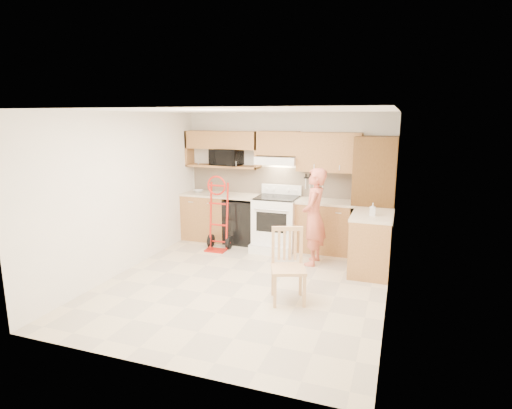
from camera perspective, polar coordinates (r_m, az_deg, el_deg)
The scene contains 28 objects.
floor at distance 6.28m, azimuth -1.55°, elevation -10.87°, with size 4.00×4.50×0.02m, color beige.
ceiling at distance 5.79m, azimuth -1.69°, elevation 12.80°, with size 4.00×4.50×0.02m, color white.
wall_back at distance 8.02m, azimuth 4.20°, elevation 3.50°, with size 4.00×0.02×2.50m, color white.
wall_front at distance 3.95m, azimuth -13.54°, elevation -5.68°, with size 4.00×0.02×2.50m, color white.
wall_left at distance 6.88m, azimuth -17.45°, elevation 1.56°, with size 0.02×4.50×2.50m, color white.
wall_right at distance 5.53m, azimuth 18.23°, elevation -0.92°, with size 0.02×4.50×2.50m, color white.
backsplash at distance 8.01m, azimuth 4.14°, elevation 3.12°, with size 3.92×0.03×0.55m, color beige.
lower_cab_left at distance 8.43m, azimuth -6.67°, elevation -1.68°, with size 0.90×0.60×0.90m, color #AE7642.
dishwasher at distance 8.14m, azimuth -1.91°, elevation -2.27°, with size 0.60×0.60×0.85m, color black.
lower_cab_right at distance 7.71m, azimuth 9.46°, elevation -3.05°, with size 1.14×0.60×0.90m, color #AE7642.
countertop_left at distance 8.21m, azimuth -4.86°, elevation 1.34°, with size 1.50×0.63×0.04m, color beige.
countertop_right at distance 7.61m, azimuth 9.58°, elevation 0.37°, with size 1.14×0.63×0.04m, color beige.
cab_return_right at distance 6.85m, azimuth 15.47°, elevation -5.25°, with size 0.60×1.00×0.90m, color #AE7642.
countertop_return at distance 6.73m, azimuth 15.69°, elevation -1.42°, with size 0.63×1.00×0.04m, color beige.
pantry_tall at distance 7.49m, azimuth 15.80°, elevation 0.92°, with size 0.70×0.60×2.10m, color #593616.
upper_cab_left at distance 8.21m, azimuth -4.60°, elevation 8.80°, with size 1.50×0.33×0.34m, color #AE7642.
upper_shelf_mw at distance 8.25m, azimuth -4.54°, elevation 5.26°, with size 1.50×0.33×0.04m, color #AE7642.
upper_cab_center at distance 7.82m, azimuth 3.07°, elevation 8.38°, with size 0.76×0.33×0.44m, color #AE7642.
upper_cab_right at distance 7.61m, azimuth 9.99°, elevation 7.06°, with size 1.14×0.33×0.70m, color #AE7642.
range_hood at distance 7.78m, azimuth 2.91°, elevation 6.07°, with size 0.76×0.46×0.14m, color white.
knife_strip at distance 7.85m, azimuth 7.97°, elevation 3.15°, with size 0.40×0.05×0.29m, color black, non-canonical shape.
microwave at distance 8.20m, azimuth -4.11°, elevation 6.51°, with size 0.59×0.40×0.32m, color black.
range at distance 7.72m, azimuth 2.71°, elevation -1.92°, with size 0.78×1.03×1.15m, color white, non-canonical shape.
person at distance 6.92m, azimuth 7.94°, elevation -1.68°, with size 0.59×0.39×1.62m, color #C8624B.
hand_truck at distance 7.66m, azimuth -5.34°, elevation -1.70°, with size 0.49×0.45×1.25m, color #B51B11, non-canonical shape.
dining_chair at distance 5.56m, azimuth 4.46°, elevation -8.43°, with size 0.44×0.48×0.98m, color tan, non-canonical shape.
soap_bottle at distance 6.60m, azimuth 15.68°, elevation -0.63°, with size 0.09×0.09×0.19m, color white.
bowl at distance 8.41m, azimuth -7.94°, elevation 1.83°, with size 0.20×0.20×0.05m, color white.
Camera 1 is at (2.08, -5.40, 2.42)m, focal length 29.21 mm.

